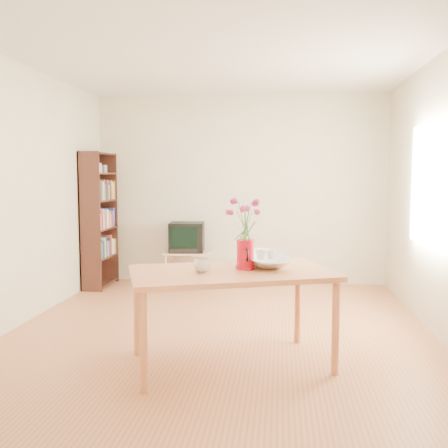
# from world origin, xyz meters

# --- Properties ---
(room) EXTENTS (4.50, 4.50, 4.50)m
(room) POSITION_xyz_m (0.03, 0.00, 1.30)
(room) COLOR #AE653D
(room) RESTS_ON ground
(table) EXTENTS (1.73, 1.34, 0.75)m
(table) POSITION_xyz_m (0.19, -0.88, 0.68)
(table) COLOR #C56E43
(table) RESTS_ON ground
(tv_stand) EXTENTS (0.60, 0.45, 0.46)m
(tv_stand) POSITION_xyz_m (-0.70, 1.97, 0.39)
(tv_stand) COLOR tan
(tv_stand) RESTS_ON ground
(bookshelf) EXTENTS (0.28, 0.70, 1.80)m
(bookshelf) POSITION_xyz_m (-1.85, 1.75, 0.84)
(bookshelf) COLOR #321710
(bookshelf) RESTS_ON ground
(pitcher) EXTENTS (0.15, 0.23, 0.23)m
(pitcher) POSITION_xyz_m (0.29, -0.80, 0.86)
(pitcher) COLOR red
(pitcher) RESTS_ON table
(flowers) EXTENTS (0.27, 0.27, 0.38)m
(flowers) POSITION_xyz_m (0.29, -0.80, 1.16)
(flowers) COLOR #E13595
(flowers) RESTS_ON pitcher
(mug) EXTENTS (0.16, 0.16, 0.10)m
(mug) POSITION_xyz_m (-0.02, -0.97, 0.80)
(mug) COLOR white
(mug) RESTS_ON table
(bowl) EXTENTS (0.62, 0.62, 0.48)m
(bowl) POSITION_xyz_m (0.45, -0.59, 0.99)
(bowl) COLOR white
(bowl) RESTS_ON table
(teacup_a) EXTENTS (0.10, 0.10, 0.07)m
(teacup_a) POSITION_xyz_m (0.41, -0.59, 0.94)
(teacup_a) COLOR white
(teacup_a) RESTS_ON bowl
(teacup_b) EXTENTS (0.08, 0.08, 0.06)m
(teacup_b) POSITION_xyz_m (0.49, -0.57, 0.94)
(teacup_b) COLOR white
(teacup_b) RESTS_ON bowl
(television) EXTENTS (0.50, 0.47, 0.40)m
(television) POSITION_xyz_m (-0.70, 1.98, 0.66)
(television) COLOR black
(television) RESTS_ON tv_stand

